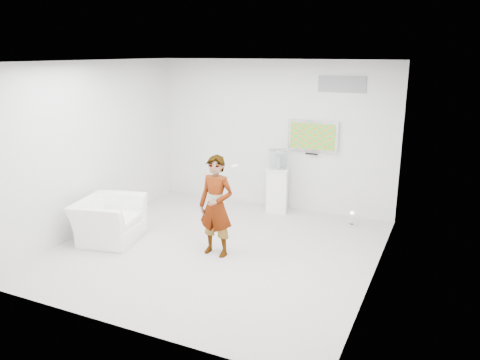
{
  "coord_description": "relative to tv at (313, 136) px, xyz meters",
  "views": [
    {
      "loc": [
        3.34,
        -6.32,
        3.14
      ],
      "look_at": [
        0.14,
        0.6,
        1.04
      ],
      "focal_mm": 35.0,
      "sensor_mm": 36.0,
      "label": 1
    }
  ],
  "objects": [
    {
      "name": "floor_uplight",
      "position": [
        0.94,
        -0.49,
        -1.41
      ],
      "size": [
        0.21,
        0.21,
        0.28
      ],
      "primitive_type": "cylinder",
      "rotation": [
        0.0,
        0.0,
        0.2
      ],
      "color": "white",
      "rests_on": "room"
    },
    {
      "name": "tv",
      "position": [
        0.0,
        0.0,
        0.0
      ],
      "size": [
        1.0,
        0.08,
        0.6
      ],
      "primitive_type": "cube",
      "color": "#BABBBF",
      "rests_on": "room"
    },
    {
      "name": "person",
      "position": [
        -0.76,
        -2.64,
        -0.74
      ],
      "size": [
        0.61,
        0.42,
        1.61
      ],
      "primitive_type": "imported",
      "rotation": [
        0.0,
        0.0,
        -0.06
      ],
      "color": "white",
      "rests_on": "room"
    },
    {
      "name": "console",
      "position": [
        -0.62,
        -0.27,
        -0.53
      ],
      "size": [
        0.12,
        0.16,
        0.22
      ],
      "primitive_type": "cube",
      "rotation": [
        0.0,
        0.0,
        0.51
      ],
      "color": "white",
      "rests_on": "pedestal"
    },
    {
      "name": "vitrine",
      "position": [
        -0.62,
        -0.27,
        -0.46
      ],
      "size": [
        0.45,
        0.45,
        0.35
      ],
      "primitive_type": "cube",
      "rotation": [
        0.0,
        0.0,
        0.36
      ],
      "color": "white",
      "rests_on": "pedestal"
    },
    {
      "name": "pedestal",
      "position": [
        -0.62,
        -0.27,
        -1.1
      ],
      "size": [
        0.53,
        0.53,
        0.91
      ],
      "primitive_type": "cube",
      "rotation": [
        0.0,
        0.0,
        0.23
      ],
      "color": "white",
      "rests_on": "room"
    },
    {
      "name": "armchair",
      "position": [
        -2.71,
        -2.88,
        -1.19
      ],
      "size": [
        1.19,
        1.29,
        0.72
      ],
      "primitive_type": "imported",
      "rotation": [
        0.0,
        0.0,
        1.78
      ],
      "color": "white",
      "rests_on": "room"
    },
    {
      "name": "logo_decal",
      "position": [
        0.5,
        0.04,
        1.0
      ],
      "size": [
        0.9,
        0.02,
        0.3
      ],
      "primitive_type": "cube",
      "color": "slate",
      "rests_on": "room"
    },
    {
      "name": "wii_remote",
      "position": [
        -0.5,
        -2.5,
        -0.1
      ],
      "size": [
        0.07,
        0.14,
        0.03
      ],
      "primitive_type": "cube",
      "rotation": [
        0.0,
        0.0,
        -0.29
      ],
      "color": "white",
      "rests_on": "person"
    },
    {
      "name": "room",
      "position": [
        -0.85,
        -2.45,
        -0.05
      ],
      "size": [
        5.01,
        5.01,
        3.0
      ],
      "color": "beige",
      "rests_on": "ground"
    }
  ]
}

